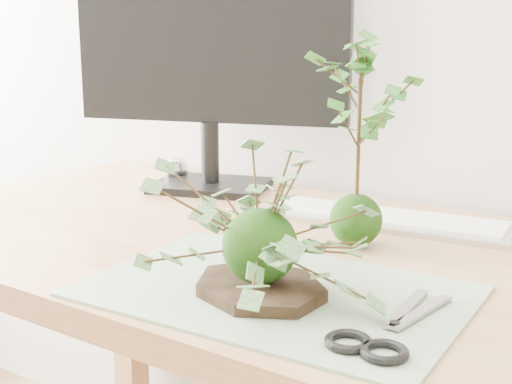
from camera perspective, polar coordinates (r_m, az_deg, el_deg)
desk at (r=1.06m, az=7.28°, el=-9.69°), size 1.60×0.70×0.74m
cutting_mat at (r=0.89m, az=1.55°, el=-7.92°), size 0.48×0.33×0.00m
stone_dish at (r=0.88m, az=0.32°, el=-7.68°), size 0.23×0.23×0.01m
ivy_kokedama at (r=0.85m, az=0.33°, el=-1.56°), size 0.33×0.33×0.18m
maple_kokedama at (r=1.04m, az=8.34°, el=8.00°), size 0.21×0.21×0.33m
keyboard at (r=1.21m, az=10.26°, el=-2.15°), size 0.43×0.17×0.02m
monitor at (r=1.41m, az=-3.59°, el=11.45°), size 0.53×0.22×0.49m
foil_ball at (r=1.51m, az=-6.43°, el=1.82°), size 0.05×0.05×0.05m
scissors at (r=0.76m, az=9.76°, el=-11.43°), size 0.09×0.20×0.01m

